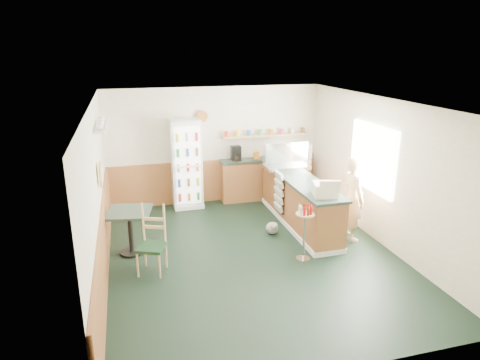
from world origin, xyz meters
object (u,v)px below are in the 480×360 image
object	(u,v)px
shopkeeper	(353,198)
cafe_table	(130,224)
cash_register	(325,190)
condiment_stand	(305,223)
cafe_chair	(150,237)
display_case	(287,156)
drinks_fridge	(187,164)

from	to	relation	value
shopkeeper	cafe_table	distance (m)	4.13
cash_register	cafe_table	size ratio (longest dim) A/B	0.48
condiment_stand	cafe_table	bearing A→B (deg)	160.65
cafe_table	cafe_chair	distance (m)	0.77
display_case	cash_register	size ratio (longest dim) A/B	2.29
drinks_fridge	shopkeeper	world-z (taller)	drinks_fridge
shopkeeper	condiment_stand	size ratio (longest dim) A/B	1.64
cash_register	condiment_stand	world-z (taller)	cash_register
shopkeeper	condiment_stand	xyz separation A→B (m)	(-1.22, -0.56, -0.14)
display_case	condiment_stand	size ratio (longest dim) A/B	0.97
condiment_stand	cafe_table	size ratio (longest dim) A/B	1.15
condiment_stand	cafe_chair	size ratio (longest dim) A/B	0.88
cash_register	cafe_chair	world-z (taller)	cash_register
condiment_stand	drinks_fridge	bearing A→B (deg)	116.47
drinks_fridge	display_case	xyz separation A→B (m)	(2.07, -0.89, 0.27)
display_case	cash_register	xyz separation A→B (m)	(0.00, -1.88, -0.16)
drinks_fridge	cafe_chair	world-z (taller)	drinks_fridge
cash_register	condiment_stand	distance (m)	0.77
display_case	shopkeeper	distance (m)	1.87
display_case	condiment_stand	distance (m)	2.37
condiment_stand	cash_register	bearing A→B (deg)	34.03
shopkeeper	cash_register	bearing A→B (deg)	105.80
cafe_table	cash_register	bearing A→B (deg)	-11.06
drinks_fridge	shopkeeper	bearing A→B (deg)	-42.78
cash_register	shopkeeper	distance (m)	0.79
cafe_chair	drinks_fridge	bearing A→B (deg)	92.54
display_case	shopkeeper	xyz separation A→B (m)	(0.70, -1.67, -0.46)
display_case	shopkeeper	size ratio (longest dim) A/B	0.59
cafe_table	cafe_chair	world-z (taller)	cafe_chair
cafe_table	cafe_chair	bearing A→B (deg)	-66.09
cash_register	cafe_chair	size ratio (longest dim) A/B	0.37
shopkeeper	condiment_stand	distance (m)	1.34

